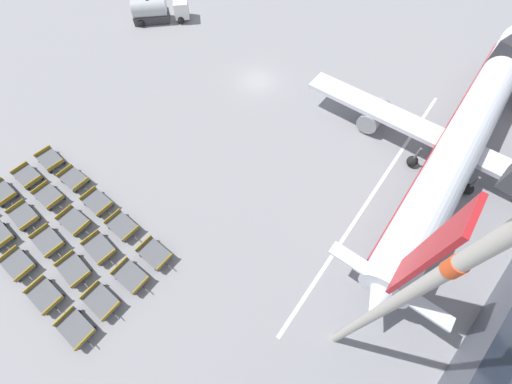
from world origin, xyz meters
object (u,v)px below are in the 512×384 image
baggage_dolly_row_far_col_a (50,160)px  baggage_dolly_row_mid_b_col_d (99,248)px  baggage_dolly_row_mid_a_col_c (48,241)px  apron_light_mast (402,298)px  baggage_dolly_row_far_col_c (98,202)px  airplane (465,137)px  baggage_dolly_row_near_col_c (18,264)px  baggage_dolly_row_far_col_d (123,226)px  baggage_dolly_row_mid_a_col_e (101,301)px  baggage_dolly_row_far_col_e (155,254)px  baggage_dolly_row_mid_b_col_a (28,176)px  baggage_dolly_row_mid_a_col_a (2,193)px  baggage_dolly_row_near_col_e (76,328)px  baggage_dolly_row_mid_b_col_e (131,276)px  baggage_dolly_row_near_col_d (45,296)px  fuel_tanker_primary (157,11)px  baggage_dolly_row_far_col_b (74,179)px  baggage_dolly_row_mid_b_col_c (74,221)px  baggage_dolly_row_mid_a_col_d (74,270)px  baggage_dolly_row_mid_a_col_b (24,216)px  baggage_dolly_row_mid_b_col_b (49,196)px

baggage_dolly_row_far_col_a → baggage_dolly_row_mid_b_col_d: bearing=-6.7°
baggage_dolly_row_mid_a_col_c → apron_light_mast: (21.13, 11.00, 11.71)m
baggage_dolly_row_far_col_c → apron_light_mast: size_ratio=0.17×
airplane → baggage_dolly_row_near_col_c: 39.34m
baggage_dolly_row_far_col_d → apron_light_mast: 22.28m
baggage_dolly_row_mid_a_col_e → baggage_dolly_row_far_col_e: bearing=93.0°
baggage_dolly_row_mid_b_col_a → baggage_dolly_row_far_col_e: bearing=15.2°
baggage_dolly_row_mid_b_col_d → baggage_dolly_row_far_col_d: bearing=99.3°
baggage_dolly_row_mid_a_col_a → baggage_dolly_row_mid_a_col_c: bearing=6.1°
baggage_dolly_row_near_col_e → baggage_dolly_row_mid_b_col_e: same height
baggage_dolly_row_near_col_d → baggage_dolly_row_far_col_c: bearing=122.6°
baggage_dolly_row_near_col_e → baggage_dolly_row_far_col_a: (-15.60, 5.66, 0.00)m
fuel_tanker_primary → baggage_dolly_row_far_col_d: 31.79m
baggage_dolly_row_near_col_c → baggage_dolly_row_mid_b_col_a: (-7.69, 4.21, 0.00)m
baggage_dolly_row_near_col_e → baggage_dolly_row_far_col_b: 13.45m
baggage_dolly_row_near_col_c → baggage_dolly_row_mid_b_col_e: 9.18m
baggage_dolly_row_mid_b_col_a → baggage_dolly_row_mid_b_col_c: size_ratio=0.99×
baggage_dolly_row_mid_a_col_a → baggage_dolly_row_mid_a_col_d: 11.12m
airplane → baggage_dolly_row_mid_b_col_c: airplane is taller
baggage_dolly_row_mid_a_col_e → baggage_dolly_row_mid_b_col_e: size_ratio=1.00×
baggage_dolly_row_near_col_c → baggage_dolly_row_far_col_b: same height
baggage_dolly_row_mid_a_col_a → baggage_dolly_row_far_col_a: size_ratio=1.01×
airplane → apron_light_mast: bearing=-84.2°
baggage_dolly_row_near_col_e → baggage_dolly_row_mid_b_col_a: bearing=167.9°
baggage_dolly_row_near_col_c → baggage_dolly_row_mid_b_col_a: size_ratio=1.00×
baggage_dolly_row_mid_a_col_c → baggage_dolly_row_far_col_a: 8.85m
baggage_dolly_row_mid_b_col_e → baggage_dolly_row_far_col_c: same height
baggage_dolly_row_far_col_e → baggage_dolly_row_far_col_c: bearing=-174.0°
baggage_dolly_row_mid_a_col_a → apron_light_mast: 32.99m
fuel_tanker_primary → baggage_dolly_row_mid_a_col_d: size_ratio=2.21×
baggage_dolly_row_near_col_e → baggage_dolly_row_far_col_a: same height
baggage_dolly_row_near_col_e → baggage_dolly_row_mid_a_col_e: same height
fuel_tanker_primary → baggage_dolly_row_near_col_e: fuel_tanker_primary is taller
fuel_tanker_primary → baggage_dolly_row_near_col_e: 39.74m
baggage_dolly_row_mid_b_col_a → baggage_dolly_row_mid_a_col_c: bearing=-12.3°
fuel_tanker_primary → baggage_dolly_row_mid_a_col_d: bearing=-46.2°
baggage_dolly_row_mid_b_col_e → baggage_dolly_row_mid_a_col_c: bearing=-156.1°
baggage_dolly_row_mid_a_col_d → baggage_dolly_row_far_col_d: 4.80m
baggage_dolly_row_mid_b_col_a → baggage_dolly_row_mid_a_col_d: bearing=-6.6°
baggage_dolly_row_near_col_d → baggage_dolly_row_far_col_b: same height
baggage_dolly_row_mid_b_col_a → baggage_dolly_row_far_col_c: same height
apron_light_mast → baggage_dolly_row_mid_a_col_b: bearing=-155.3°
baggage_dolly_row_mid_a_col_d → baggage_dolly_row_far_col_c: size_ratio=0.99×
baggage_dolly_row_mid_a_col_c → baggage_dolly_row_mid_b_col_d: same height
baggage_dolly_row_far_col_b → apron_light_mast: 28.66m
baggage_dolly_row_near_col_c → baggage_dolly_row_mid_a_col_d: size_ratio=1.01×
baggage_dolly_row_far_col_b → baggage_dolly_row_mid_a_col_b: bearing=-84.1°
baggage_dolly_row_mid_a_col_a → baggage_dolly_row_mid_b_col_b: (3.29, 2.84, 0.00)m
baggage_dolly_row_far_col_d → baggage_dolly_row_far_col_e: size_ratio=1.00×
baggage_dolly_row_mid_a_col_a → baggage_dolly_row_mid_b_col_d: size_ratio=1.01×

